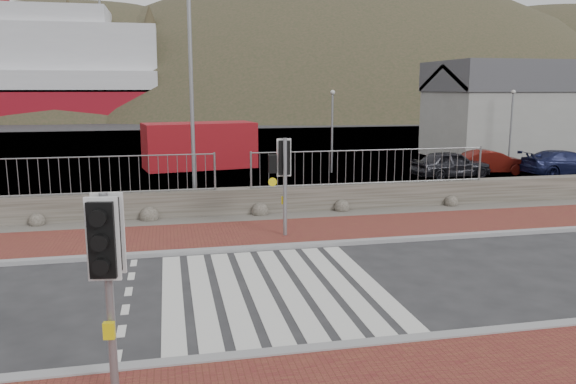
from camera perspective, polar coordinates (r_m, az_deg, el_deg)
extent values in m
plane|color=#28282B|center=(12.11, -1.52, -9.86)|extent=(220.00, 220.00, 0.00)
cube|color=brown|center=(16.34, -4.44, -4.32)|extent=(40.00, 3.00, 0.08)
cube|color=gray|center=(9.39, 1.98, -15.82)|extent=(40.00, 0.25, 0.12)
cube|color=gray|center=(14.90, -3.66, -5.73)|extent=(40.00, 0.25, 0.12)
cube|color=silver|center=(11.93, -11.66, -10.38)|extent=(0.42, 5.60, 0.01)
cube|color=silver|center=(11.94, -8.73, -10.25)|extent=(0.42, 5.60, 0.01)
cube|color=silver|center=(11.99, -5.82, -10.10)|extent=(0.42, 5.60, 0.01)
cube|color=silver|center=(12.06, -2.95, -9.93)|extent=(0.42, 5.60, 0.01)
cube|color=silver|center=(12.16, -0.11, -9.74)|extent=(0.42, 5.60, 0.01)
cube|color=silver|center=(12.29, 2.66, -9.52)|extent=(0.42, 5.60, 0.01)
cube|color=silver|center=(12.45, 5.37, -9.29)|extent=(0.42, 5.60, 0.01)
cube|color=silver|center=(12.64, 8.00, -9.05)|extent=(0.42, 5.60, 0.01)
cube|color=#59544C|center=(18.27, -5.29, -2.77)|extent=(40.00, 1.50, 0.06)
cube|color=#4C483E|center=(18.95, -5.60, -0.99)|extent=(40.00, 0.60, 0.90)
cylinder|color=gray|center=(18.63, -20.49, 3.33)|extent=(8.40, 0.04, 0.04)
cylinder|color=gray|center=(18.57, -7.45, 2.02)|extent=(0.07, 0.07, 1.20)
cylinder|color=gray|center=(19.67, 8.43, 4.23)|extent=(8.40, 0.04, 0.04)
cylinder|color=gray|center=(18.70, -3.78, 2.15)|extent=(0.07, 0.07, 1.20)
cylinder|color=gray|center=(21.57, 18.91, 2.72)|extent=(0.07, 0.07, 1.20)
cube|color=#4C4C4F|center=(39.34, -9.06, 4.24)|extent=(120.00, 40.00, 0.50)
cube|color=#3F4C54|center=(74.21, -10.58, 7.09)|extent=(220.00, 50.00, 0.05)
cube|color=silver|center=(80.79, -24.13, 13.03)|extent=(30.00, 12.00, 6.00)
cube|color=silver|center=(81.12, -24.35, 15.84)|extent=(18.00, 10.00, 2.50)
cube|color=#9E9E99|center=(38.17, 23.39, 6.34)|extent=(12.00, 6.00, 4.00)
cube|color=#4C4C51|center=(38.11, 23.71, 10.68)|extent=(12.20, 6.20, 1.80)
ellipsoid|color=#2E3520|center=(102.79, -19.03, -3.69)|extent=(106.40, 68.40, 76.00)
ellipsoid|color=#2E3520|center=(108.42, 5.61, -5.71)|extent=(140.00, 90.00, 100.00)
ellipsoid|color=#2E3520|center=(127.83, 25.27, -1.42)|extent=(112.00, 72.00, 80.00)
cylinder|color=gray|center=(7.90, -17.65, -10.49)|extent=(0.11, 0.11, 2.90)
cube|color=yellow|center=(8.03, -17.50, -12.91)|extent=(0.16, 0.10, 0.23)
cube|color=black|center=(7.63, -18.02, -4.29)|extent=(0.45, 0.31, 1.09)
sphere|color=#0CE53F|center=(7.72, -17.89, -6.52)|extent=(0.16, 0.16, 0.16)
cylinder|color=gray|center=(15.79, -0.30, 0.34)|extent=(0.11, 0.11, 2.85)
cube|color=yellow|center=(15.86, -0.30, -0.93)|extent=(0.14, 0.08, 0.22)
cube|color=black|center=(15.66, -0.31, 3.46)|extent=(0.41, 0.25, 1.07)
sphere|color=#0CE53F|center=(15.70, -0.31, 2.36)|extent=(0.15, 0.15, 0.15)
cube|color=black|center=(15.61, -1.59, 2.87)|extent=(0.23, 0.17, 0.51)
cylinder|color=gray|center=(19.28, -9.75, 9.06)|extent=(0.13, 0.13, 7.55)
cube|color=maroon|center=(30.33, -8.98, 4.69)|extent=(6.11, 3.40, 2.41)
imported|color=black|center=(27.87, 16.23, 2.74)|extent=(3.93, 1.90, 1.30)
imported|color=#54100C|center=(29.66, 19.91, 2.87)|extent=(3.70, 1.64, 1.18)
imported|color=#14183F|center=(30.43, 26.30, 2.65)|extent=(4.29, 1.77, 1.24)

